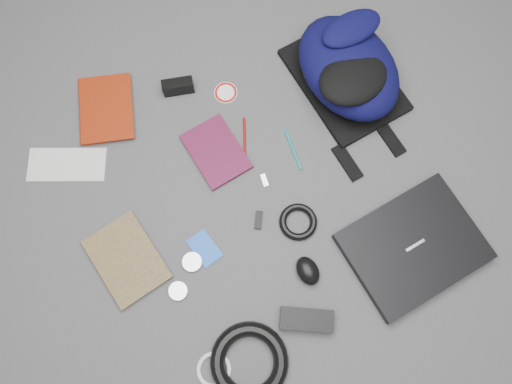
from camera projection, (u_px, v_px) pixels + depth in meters
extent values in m
plane|color=#4F4F51|center=(256.00, 194.00, 1.46)|extent=(4.00, 4.00, 0.00)
cube|color=black|center=(413.00, 246.00, 1.40)|extent=(0.42, 0.36, 0.04)
imported|color=maroon|center=(79.00, 112.00, 1.52)|extent=(0.19, 0.24, 0.02)
imported|color=gold|center=(101.00, 276.00, 1.39)|extent=(0.23, 0.27, 0.02)
cube|color=silver|center=(67.00, 165.00, 1.48)|extent=(0.25, 0.16, 0.00)
cube|color=#430C26|center=(216.00, 152.00, 1.49)|extent=(0.19, 0.23, 0.02)
cube|color=black|center=(178.00, 87.00, 1.52)|extent=(0.10, 0.04, 0.05)
cylinder|color=white|center=(226.00, 93.00, 1.55)|extent=(0.09, 0.09, 0.00)
cylinder|color=#0E8380|center=(293.00, 150.00, 1.49)|extent=(0.02, 0.14, 0.01)
cylinder|color=maroon|center=(245.00, 140.00, 1.50)|extent=(0.04, 0.14, 0.01)
cube|color=blue|center=(205.00, 248.00, 1.41)|extent=(0.09, 0.11, 0.00)
cube|color=black|center=(259.00, 220.00, 1.43)|extent=(0.04, 0.06, 0.01)
cube|color=silver|center=(264.00, 180.00, 1.47)|extent=(0.02, 0.04, 0.01)
ellipsoid|color=black|center=(308.00, 271.00, 1.38)|extent=(0.07, 0.09, 0.04)
cylinder|color=silver|center=(178.00, 291.00, 1.38)|extent=(0.05, 0.05, 0.01)
cylinder|color=#AEAEB0|center=(192.00, 262.00, 1.40)|extent=(0.07, 0.07, 0.01)
torus|color=black|center=(298.00, 222.00, 1.43)|extent=(0.11, 0.11, 0.02)
cube|color=black|center=(307.00, 320.00, 1.35)|extent=(0.16, 0.11, 0.04)
torus|color=black|center=(249.00, 362.00, 1.31)|extent=(0.22, 0.22, 0.04)
torus|color=white|center=(214.00, 370.00, 1.32)|extent=(0.10, 0.10, 0.01)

